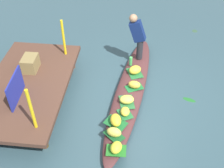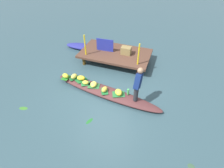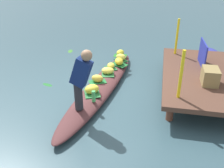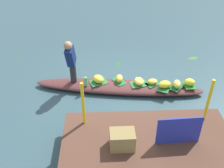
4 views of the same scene
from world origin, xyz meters
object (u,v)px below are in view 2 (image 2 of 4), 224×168
object	(u,v)px
banana_bunch_1	(94,84)
banana_bunch_5	(74,76)
produce_crate	(126,51)
water_bottle	(128,92)
banana_bunch_2	(119,92)
banana_bunch_4	(104,89)
vendor_boat	(106,92)
banana_bunch_0	(81,78)
vendor_person	(138,83)
market_banner	(105,45)
moored_boat	(85,47)
banana_bunch_6	(85,82)
banana_bunch_3	(65,76)

from	to	relation	value
banana_bunch_1	banana_bunch_5	world-z (taller)	banana_bunch_5
produce_crate	water_bottle	bearing A→B (deg)	-71.92
banana_bunch_2	produce_crate	bearing A→B (deg)	100.07
banana_bunch_1	produce_crate	bearing A→B (deg)	75.21
banana_bunch_4	banana_bunch_5	bearing A→B (deg)	167.32
vendor_boat	banana_bunch_1	world-z (taller)	banana_bunch_1
banana_bunch_0	vendor_person	bearing A→B (deg)	-7.60
market_banner	banana_bunch_0	bearing A→B (deg)	-99.33
banana_bunch_4	water_bottle	xyz separation A→B (m)	(0.86, 0.14, 0.03)
banana_bunch_4	water_bottle	size ratio (longest dim) A/B	1.18
moored_boat	market_banner	distance (m)	1.66
banana_bunch_5	banana_bunch_6	bearing A→B (deg)	-16.22
banana_bunch_2	banana_bunch_5	bearing A→B (deg)	171.05
banana_bunch_1	moored_boat	bearing A→B (deg)	121.85
banana_bunch_0	banana_bunch_6	distance (m)	0.32
banana_bunch_1	market_banner	bearing A→B (deg)	99.89
banana_bunch_4	market_banner	xyz separation A→B (m)	(-0.89, 2.39, 0.45)
banana_bunch_4	market_banner	bearing A→B (deg)	110.46
vendor_person	vendor_boat	bearing A→B (deg)	176.28
moored_boat	banana_bunch_4	world-z (taller)	banana_bunch_4
vendor_person	banana_bunch_4	bearing A→B (deg)	-179.45
banana_bunch_6	banana_bunch_0	bearing A→B (deg)	148.45
banana_bunch_5	vendor_person	world-z (taller)	vendor_person
banana_bunch_2	produce_crate	xyz separation A→B (m)	(-0.43, 2.43, 0.32)
banana_bunch_2	water_bottle	xyz separation A→B (m)	(0.32, 0.12, 0.02)
banana_bunch_4	water_bottle	world-z (taller)	water_bottle
banana_bunch_3	water_bottle	bearing A→B (deg)	-2.42
banana_bunch_4	market_banner	distance (m)	2.59
banana_bunch_3	banana_bunch_6	size ratio (longest dim) A/B	1.08
moored_boat	banana_bunch_3	bearing A→B (deg)	-84.45
moored_boat	banana_bunch_6	world-z (taller)	banana_bunch_6
banana_bunch_4	market_banner	world-z (taller)	market_banner
banana_bunch_5	banana_bunch_0	bearing A→B (deg)	-0.35
banana_bunch_5	banana_bunch_6	world-z (taller)	banana_bunch_5
banana_bunch_2	banana_bunch_3	bearing A→B (deg)	174.22
banana_bunch_2	banana_bunch_5	xyz separation A→B (m)	(-1.98, 0.31, -0.00)
banana_bunch_3	vendor_person	bearing A→B (deg)	-4.52
banana_bunch_0	banana_bunch_5	world-z (taller)	banana_bunch_5
market_banner	banana_bunch_2	bearing A→B (deg)	-61.88
market_banner	vendor_person	bearing A→B (deg)	-51.67
vendor_boat	moored_boat	world-z (taller)	moored_boat
banana_bunch_0	vendor_person	distance (m)	2.42
vendor_person	produce_crate	bearing A→B (deg)	114.08
banana_bunch_3	market_banner	world-z (taller)	market_banner
vendor_boat	banana_bunch_0	xyz separation A→B (m)	(-1.15, 0.23, 0.21)
moored_boat	banana_bunch_1	world-z (taller)	banana_bunch_1
banana_bunch_3	banana_bunch_2	bearing A→B (deg)	-5.78
banana_bunch_1	banana_bunch_5	size ratio (longest dim) A/B	1.09
market_banner	produce_crate	world-z (taller)	market_banner
moored_boat	banana_bunch_1	xyz separation A→B (m)	(1.79, -2.88, 0.19)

